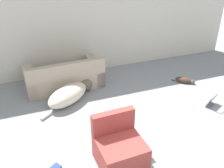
# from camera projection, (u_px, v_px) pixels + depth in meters

# --- Properties ---
(wall_back) EXTENTS (7.83, 0.06, 2.77)m
(wall_back) POSITION_uv_depth(u_px,v_px,m) (98.00, 18.00, 6.21)
(wall_back) COLOR beige
(wall_back) RESTS_ON ground_plane
(couch) EXTENTS (1.80, 1.01, 0.74)m
(couch) POSITION_uv_depth(u_px,v_px,m) (64.00, 77.00, 5.86)
(couch) COLOR tan
(couch) RESTS_ON ground_plane
(dog) EXTENTS (1.36, 1.10, 0.36)m
(dog) POSITION_uv_depth(u_px,v_px,m) (70.00, 93.00, 5.33)
(dog) COLOR beige
(dog) RESTS_ON ground_plane
(cat) EXTENTS (0.47, 0.43, 0.14)m
(cat) POSITION_uv_depth(u_px,v_px,m) (184.00, 80.00, 6.10)
(cat) COLOR #473323
(cat) RESTS_ON ground_plane
(laptop_open) EXTENTS (0.42, 0.45, 0.25)m
(laptop_open) POSITION_uv_depth(u_px,v_px,m) (214.00, 104.00, 5.15)
(laptop_open) COLOR gray
(laptop_open) RESTS_ON ground_plane
(book_blue) EXTENTS (0.22, 0.20, 0.02)m
(book_blue) POSITION_uv_depth(u_px,v_px,m) (55.00, 168.00, 3.73)
(book_blue) COLOR #28428E
(book_blue) RESTS_ON ground_plane
(side_chair) EXTENTS (0.70, 0.69, 0.77)m
(side_chair) POSITION_uv_depth(u_px,v_px,m) (119.00, 148.00, 3.75)
(side_chair) COLOR #993833
(side_chair) RESTS_ON ground_plane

